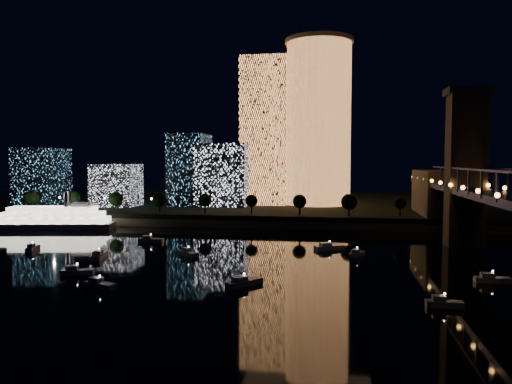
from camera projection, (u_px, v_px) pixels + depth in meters
ground at (232, 274)px, 119.84m from camera, size 520.00×520.00×0.00m
far_bank at (291, 205)px, 277.37m from camera, size 420.00×160.00×5.00m
seawall at (274, 224)px, 200.56m from camera, size 420.00×6.00×3.00m
tower_cylindrical at (318, 123)px, 249.77m from camera, size 34.00×34.00×82.07m
tower_rectangular at (265, 132)px, 254.07m from camera, size 23.11×23.11×73.53m
midrise_blocks at (152, 175)px, 247.14m from camera, size 112.10×36.04×35.31m
riverboat at (48, 219)px, 199.14m from camera, size 51.83×18.82×15.32m
motorboats at (221, 261)px, 131.80m from camera, size 131.42×64.49×2.78m
esplanade_trees at (181, 200)px, 212.21m from camera, size 165.89×6.77×8.89m
street_lamps at (200, 202)px, 217.21m from camera, size 132.70×0.70×5.65m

